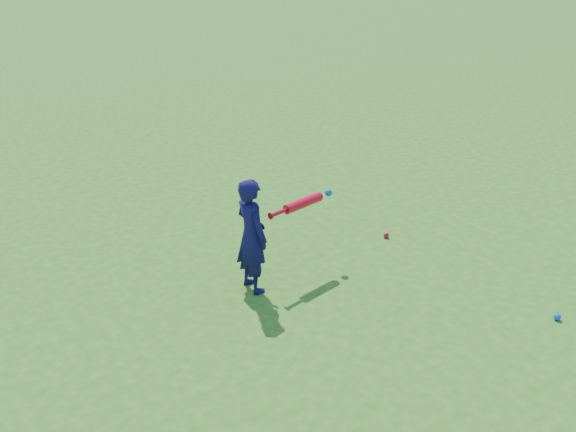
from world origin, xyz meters
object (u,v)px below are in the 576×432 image
object	(u,v)px
bat_swing	(305,202)
ground_ball_blue	(557,317)
child	(252,236)
ground_ball_red	(386,235)

from	to	relation	value
bat_swing	ground_ball_blue	bearing A→B (deg)	-68.69
child	ground_ball_red	size ratio (longest dim) A/B	17.75
child	ground_ball_red	distance (m)	1.98
child	ground_ball_blue	bearing A→B (deg)	-136.03
child	bat_swing	world-z (taller)	child
bat_swing	child	bearing A→B (deg)	175.36
ground_ball_red	ground_ball_blue	bearing A→B (deg)	-84.34
ground_ball_red	ground_ball_blue	size ratio (longest dim) A/B	0.99
child	ground_ball_blue	distance (m)	2.96
ground_ball_blue	bat_swing	bearing A→B (deg)	123.81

